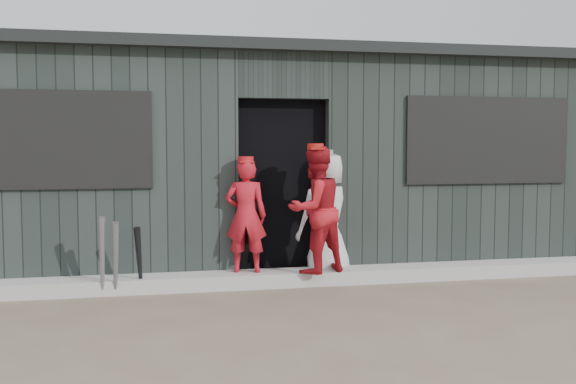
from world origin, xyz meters
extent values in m
plane|color=brown|center=(0.00, 0.00, 0.00)|extent=(80.00, 80.00, 0.00)
cube|color=#A3A39E|center=(0.00, 1.82, 0.07)|extent=(8.00, 0.36, 0.15)
cone|color=gray|center=(-1.89, 1.58, 0.41)|extent=(0.10, 0.26, 0.82)
cone|color=slate|center=(-1.77, 1.57, 0.38)|extent=(0.10, 0.28, 0.77)
cone|color=black|center=(-1.54, 1.68, 0.35)|extent=(0.11, 0.26, 0.69)
imported|color=red|center=(-0.44, 1.86, 0.75)|extent=(0.48, 0.37, 1.20)
imported|color=#AB151E|center=(0.27, 1.68, 0.82)|extent=(0.80, 0.73, 1.34)
imported|color=silver|center=(0.49, 2.06, 0.71)|extent=(0.80, 0.65, 1.42)
cube|color=black|center=(0.00, 3.50, 1.20)|extent=(7.60, 2.70, 2.20)
cube|color=#29312E|center=(-2.25, 2.10, 1.25)|extent=(3.50, 0.20, 2.50)
cube|color=#262E2A|center=(2.25, 2.10, 1.25)|extent=(3.50, 0.20, 2.50)
cube|color=#252C29|center=(0.00, 2.10, 2.25)|extent=(1.00, 0.20, 0.50)
cube|color=#282F2D|center=(3.90, 3.50, 1.25)|extent=(0.20, 3.00, 2.50)
cube|color=#252C2A|center=(0.00, 4.90, 1.25)|extent=(8.00, 0.20, 2.50)
cube|color=black|center=(0.00, 3.50, 2.56)|extent=(8.30, 3.30, 0.12)
cube|color=black|center=(-2.40, 1.98, 1.55)|extent=(2.00, 0.04, 1.00)
cube|color=black|center=(2.40, 1.98, 1.55)|extent=(2.00, 0.04, 1.00)
cube|color=black|center=(-0.25, 2.64, 1.35)|extent=(0.25, 0.25, 0.98)
cube|color=black|center=(0.23, 2.66, 1.30)|extent=(0.21, 0.17, 0.87)
camera|label=1|loc=(-1.36, -4.83, 1.50)|focal=40.00mm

